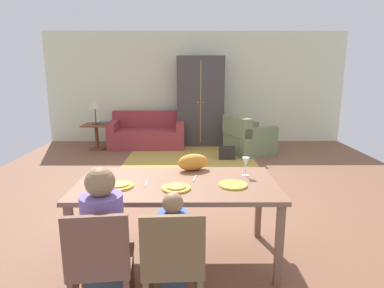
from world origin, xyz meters
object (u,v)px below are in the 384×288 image
at_px(plate_near_woman, 233,185).
at_px(table_lamp, 95,105).
at_px(cat, 193,162).
at_px(dining_chair_child, 173,260).
at_px(armchair, 248,139).
at_px(dining_table, 177,189).
at_px(armoire, 200,101).
at_px(side_table, 97,133).
at_px(dining_chair_man, 100,260).
at_px(person_man, 105,244).
at_px(book_lower, 105,124).
at_px(wine_glass, 246,163).
at_px(plate_near_child, 176,188).
at_px(couch, 148,134).
at_px(handbag, 227,153).
at_px(person_child, 174,254).
at_px(plate_near_man, 119,186).
at_px(book_upper, 104,122).

distance_m(plate_near_woman, table_lamp, 5.24).
bearing_deg(cat, dining_chair_child, -116.85).
height_order(cat, armchair, cat).
relative_size(dining_table, dining_chair_child, 2.10).
xyz_separation_m(armchair, armoire, (-1.00, 0.94, 0.73)).
bearing_deg(side_table, dining_chair_child, -69.15).
xyz_separation_m(dining_chair_man, person_man, (-0.01, 0.17, 0.02)).
height_order(dining_chair_man, book_lower, dining_chair_man).
height_order(wine_glass, table_lamp, table_lamp).
relative_size(plate_near_child, person_man, 0.23).
distance_m(plate_near_child, book_lower, 4.97).
bearing_deg(armchair, table_lamp, 172.89).
distance_m(wine_glass, couch, 4.85).
distance_m(person_man, side_table, 5.36).
relative_size(side_table, table_lamp, 1.07).
relative_size(table_lamp, handbag, 1.69).
bearing_deg(wine_glass, handbag, 86.48).
height_order(person_child, armchair, person_child).
distance_m(wine_glass, book_lower, 4.94).
relative_size(person_man, person_child, 1.20).
distance_m(dining_chair_man, dining_chair_child, 0.50).
height_order(dining_chair_child, table_lamp, table_lamp).
bearing_deg(plate_near_child, cat, 74.84).
height_order(dining_table, dining_chair_man, dining_chair_man).
relative_size(dining_chair_child, side_table, 1.50).
bearing_deg(dining_chair_man, cat, 61.96).
xyz_separation_m(couch, book_lower, (-0.92, -0.29, 0.29)).
relative_size(plate_near_man, plate_near_woman, 1.00).
distance_m(plate_near_man, person_man, 0.60).
bearing_deg(armoire, book_upper, -166.13).
distance_m(person_man, couch, 5.42).
distance_m(wine_glass, handbag, 3.49).
bearing_deg(dining_chair_child, plate_near_child, 90.35).
xyz_separation_m(plate_near_child, armchair, (1.37, 4.24, -0.45)).
bearing_deg(wine_glass, couch, 108.65).
bearing_deg(armoire, armchair, -43.13).
relative_size(dining_chair_man, dining_chair_child, 1.00).
xyz_separation_m(armoire, book_upper, (-2.20, -0.54, -0.43)).
bearing_deg(table_lamp, plate_near_man, -71.73).
relative_size(book_lower, handbag, 0.69).
bearing_deg(person_child, plate_near_woman, 48.26).
relative_size(dining_table, handbag, 5.70).
xyz_separation_m(plate_near_child, plate_near_woman, (0.50, 0.08, 0.00)).
height_order(wine_glass, armoire, armoire).
bearing_deg(person_child, side_table, 111.42).
xyz_separation_m(plate_near_woman, cat, (-0.35, 0.47, 0.08)).
height_order(plate_near_woman, handbag, plate_near_woman).
xyz_separation_m(cat, armoire, (0.21, 4.63, 0.20)).
bearing_deg(dining_table, person_child, -90.13).
bearing_deg(person_child, armchair, 73.85).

